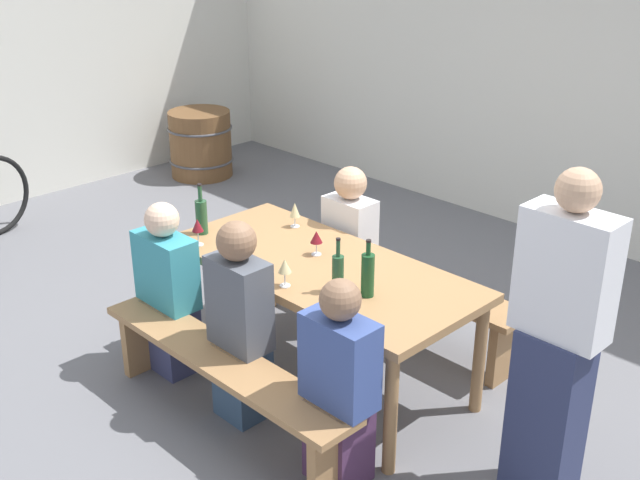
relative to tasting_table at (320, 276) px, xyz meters
name	(u,v)px	position (x,y,z in m)	size (l,w,h in m)	color
ground_plane	(320,374)	(0.00, 0.00, -0.67)	(24.00, 24.00, 0.00)	slate
back_wall	(599,49)	(0.00, 3.07, 0.93)	(14.00, 0.20, 3.20)	silver
tasting_table	(320,276)	(0.00, 0.00, 0.00)	(1.92, 0.87, 0.75)	#9E7247
bench_near	(222,372)	(0.00, -0.74, -0.32)	(1.82, 0.30, 0.45)	#9E7247
bench_far	(400,285)	(0.00, 0.74, -0.32)	(1.82, 0.30, 0.45)	#9E7247
wine_bottle_0	(201,216)	(-0.84, -0.21, 0.20)	(0.07, 0.07, 0.33)	#234C2D
wine_bottle_1	(368,274)	(0.46, -0.10, 0.20)	(0.07, 0.07, 0.32)	#194723
wine_bottle_2	(338,272)	(0.31, -0.18, 0.19)	(0.06, 0.06, 0.31)	#234C2D
wine_glass_0	(285,267)	(0.07, -0.33, 0.19)	(0.07, 0.07, 0.16)	silver
wine_glass_1	(316,238)	(-0.11, 0.07, 0.19)	(0.07, 0.07, 0.15)	silver
wine_glass_2	(197,226)	(-0.71, -0.34, 0.20)	(0.07, 0.07, 0.17)	silver
wine_glass_3	(249,243)	(-0.31, -0.27, 0.20)	(0.07, 0.07, 0.18)	silver
wine_glass_4	(295,211)	(-0.51, 0.28, 0.19)	(0.07, 0.07, 0.16)	silver
seated_guest_near_0	(168,293)	(-0.70, -0.59, -0.16)	(0.41, 0.24, 1.09)	#383C63
seated_guest_near_1	(240,326)	(-0.02, -0.59, -0.10)	(0.35, 0.24, 1.17)	#314964
seated_guest_near_2	(339,389)	(0.73, -0.59, -0.15)	(0.37, 0.24, 1.11)	#4C2D4D
seated_guest_far_0	(349,250)	(-0.32, 0.59, -0.13)	(0.33, 0.24, 1.13)	navy
standing_host	(556,351)	(1.50, 0.02, 0.14)	(0.41, 0.24, 1.68)	navy
wine_barrel	(201,144)	(-3.57, 1.78, -0.33)	(0.67, 0.67, 0.68)	brown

